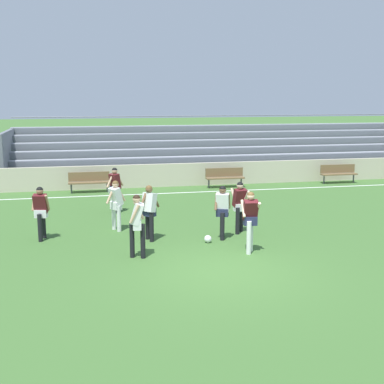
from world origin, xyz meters
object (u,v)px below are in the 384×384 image
at_px(bench_far_left, 225,176).
at_px(bench_centre_sideline, 338,172).
at_px(bleacher_stand, 221,150).
at_px(player_dark_on_ball, 115,186).
at_px(player_white_dropping_back, 116,201).
at_px(player_dark_wide_right, 250,217).
at_px(player_white_pressing_high, 222,208).
at_px(player_white_overlapping, 137,220).
at_px(soccer_ball, 208,239).
at_px(player_dark_challenging, 240,203).
at_px(player_white_wide_left, 149,208).
at_px(player_dark_trailing_run, 41,209).
at_px(bench_near_wall_gap, 89,180).

bearing_deg(bench_far_left, bench_centre_sideline, 0.00).
xyz_separation_m(bleacher_stand, bench_far_left, (-0.84, -3.86, -0.79)).
xyz_separation_m(bench_far_left, player_dark_on_ball, (-5.28, -4.16, 0.45)).
relative_size(player_white_dropping_back, player_dark_wide_right, 0.95).
xyz_separation_m(bleacher_stand, bench_centre_sideline, (4.91, -3.86, -0.79)).
xyz_separation_m(player_white_pressing_high, player_white_overlapping, (-2.67, -1.28, 0.06)).
height_order(player_white_pressing_high, soccer_ball, player_white_pressing_high).
height_order(bench_centre_sideline, player_dark_wide_right, player_dark_wide_right).
height_order(player_dark_challenging, player_white_wide_left, player_white_wide_left).
relative_size(player_dark_challenging, player_dark_wide_right, 0.95).
distance_m(player_dark_trailing_run, player_dark_on_ball, 3.94).
distance_m(bleacher_stand, bench_centre_sideline, 6.29).
bearing_deg(bench_near_wall_gap, player_dark_on_ball, -77.45).
xyz_separation_m(player_white_pressing_high, player_dark_wide_right, (0.40, -1.46, 0.06)).
bearing_deg(bleacher_stand, player_white_overlapping, -113.47).
relative_size(bench_far_left, soccer_ball, 8.18).
distance_m(bench_near_wall_gap, player_dark_trailing_run, 7.47).
relative_size(bleacher_stand, soccer_ball, 100.52).
distance_m(bench_near_wall_gap, player_dark_challenging, 9.01).
xyz_separation_m(bench_centre_sideline, soccer_ball, (-8.58, -8.60, -0.44)).
bearing_deg(bench_centre_sideline, player_white_overlapping, -138.26).
distance_m(bench_near_wall_gap, player_white_overlapping, 9.67).
bearing_deg(player_dark_trailing_run, bench_far_left, 43.77).
height_order(bench_near_wall_gap, player_dark_challenging, player_dark_challenging).
distance_m(bench_far_left, player_dark_trailing_run, 10.59).
bearing_deg(player_dark_trailing_run, bleacher_stand, 52.82).
height_order(player_white_overlapping, player_white_dropping_back, player_white_overlapping).
bearing_deg(player_dark_trailing_run, player_dark_challenging, -3.98).
bearing_deg(player_dark_wide_right, player_dark_trailing_run, 156.82).
height_order(player_white_overlapping, soccer_ball, player_white_overlapping).
height_order(bleacher_stand, player_dark_wide_right, bleacher_stand).
bearing_deg(player_white_wide_left, player_dark_trailing_run, 167.41).
bearing_deg(player_dark_on_ball, player_dark_challenging, -44.33).
bearing_deg(bench_far_left, player_white_overlapping, -117.53).
relative_size(bench_centre_sideline, player_white_dropping_back, 1.11).
distance_m(bench_centre_sideline, soccer_ball, 12.16).
relative_size(player_dark_challenging, soccer_ball, 7.42).
height_order(bench_far_left, player_white_dropping_back, player_white_dropping_back).
height_order(bench_centre_sideline, soccer_ball, bench_centre_sideline).
bearing_deg(bleacher_stand, player_dark_wide_right, -101.50).
height_order(player_white_dropping_back, soccer_ball, player_white_dropping_back).
xyz_separation_m(bleacher_stand, player_dark_on_ball, (-6.13, -8.02, -0.34)).
relative_size(bleacher_stand, player_white_wide_left, 13.20).
bearing_deg(player_dark_on_ball, player_white_overlapping, -86.98).
distance_m(player_white_overlapping, player_dark_on_ball, 5.44).
distance_m(bench_centre_sideline, player_dark_trailing_run, 15.26).
bearing_deg(player_white_dropping_back, bench_near_wall_gap, 96.96).
height_order(bench_centre_sideline, bench_far_left, same).
distance_m(bench_far_left, player_white_pressing_high, 8.63).
relative_size(player_white_pressing_high, player_dark_trailing_run, 1.01).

